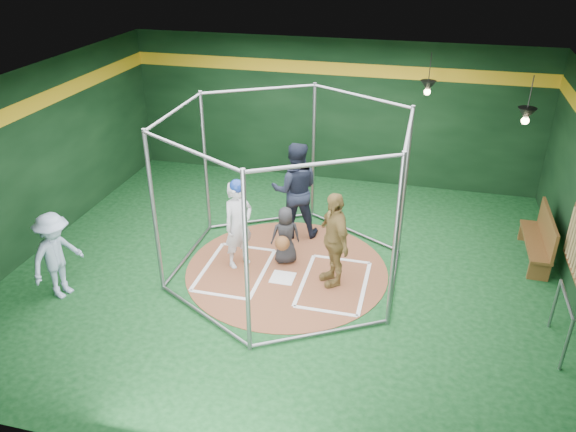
% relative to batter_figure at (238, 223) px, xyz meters
% --- Properties ---
extents(room_shell, '(10.10, 9.10, 3.53)m').
position_rel_batter_figure_xyz_m(room_shell, '(0.92, 0.03, 0.87)').
color(room_shell, '#0C3615').
rests_on(room_shell, ground).
extents(clay_disc, '(3.80, 3.80, 0.01)m').
position_rel_batter_figure_xyz_m(clay_disc, '(0.92, 0.02, -0.88)').
color(clay_disc, brown).
rests_on(clay_disc, ground).
extents(home_plate, '(0.43, 0.43, 0.01)m').
position_rel_batter_figure_xyz_m(home_plate, '(0.92, -0.28, -0.87)').
color(home_plate, white).
rests_on(home_plate, clay_disc).
extents(batter_box_left, '(1.17, 1.77, 0.01)m').
position_rel_batter_figure_xyz_m(batter_box_left, '(-0.03, -0.23, -0.87)').
color(batter_box_left, white).
rests_on(batter_box_left, clay_disc).
extents(batter_box_right, '(1.17, 1.77, 0.01)m').
position_rel_batter_figure_xyz_m(batter_box_right, '(1.87, -0.23, -0.87)').
color(batter_box_right, white).
rests_on(batter_box_right, clay_disc).
extents(batting_cage, '(4.05, 4.67, 3.00)m').
position_rel_batter_figure_xyz_m(batting_cage, '(0.92, 0.02, 0.61)').
color(batting_cage, gray).
rests_on(batting_cage, ground).
extents(pendant_lamp_near, '(0.34, 0.34, 0.90)m').
position_rel_batter_figure_xyz_m(pendant_lamp_near, '(3.12, 3.62, 1.85)').
color(pendant_lamp_near, black).
rests_on(pendant_lamp_near, room_shell).
extents(pendant_lamp_far, '(0.34, 0.34, 0.90)m').
position_rel_batter_figure_xyz_m(pendant_lamp_far, '(4.92, 2.02, 1.85)').
color(pendant_lamp_far, black).
rests_on(pendant_lamp_far, room_shell).
extents(batter_figure, '(0.68, 0.74, 1.76)m').
position_rel_batter_figure_xyz_m(batter_figure, '(0.00, 0.00, 0.00)').
color(batter_figure, silver).
rests_on(batter_figure, clay_disc).
extents(visitor_leopard, '(0.93, 1.11, 1.78)m').
position_rel_batter_figure_xyz_m(visitor_leopard, '(1.83, -0.16, 0.01)').
color(visitor_leopard, '#A88948').
rests_on(visitor_leopard, clay_disc).
extents(catcher_figure, '(0.66, 0.67, 1.14)m').
position_rel_batter_figure_xyz_m(catcher_figure, '(0.83, 0.28, -0.31)').
color(catcher_figure, black).
rests_on(catcher_figure, clay_disc).
extents(umpire, '(1.15, 0.99, 2.02)m').
position_rel_batter_figure_xyz_m(umpire, '(0.75, 1.41, 0.13)').
color(umpire, black).
rests_on(umpire, clay_disc).
extents(bystander_blue, '(0.81, 1.13, 1.59)m').
position_rel_batter_figure_xyz_m(bystander_blue, '(-2.69, -1.70, -0.09)').
color(bystander_blue, '#9CB2CE').
rests_on(bystander_blue, ground).
extents(dugout_bench, '(0.39, 1.68, 0.98)m').
position_rel_batter_figure_xyz_m(dugout_bench, '(5.55, 1.58, -0.39)').
color(dugout_bench, brown).
rests_on(dugout_bench, ground).
extents(steel_railing, '(0.05, 1.06, 0.92)m').
position_rel_batter_figure_xyz_m(steel_railing, '(5.47, -1.08, -0.28)').
color(steel_railing, gray).
rests_on(steel_railing, ground).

